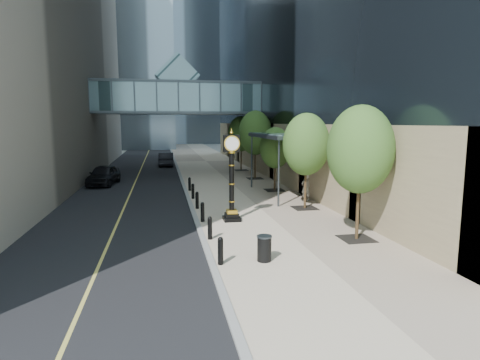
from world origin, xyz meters
The scene contains 14 objects.
ground centered at (0.00, 0.00, 0.00)m, with size 320.00×320.00×0.00m, color gray.
road centered at (-7.00, 40.00, 0.01)m, with size 8.00×180.00×0.02m, color black.
sidewalk centered at (1.00, 40.00, 0.03)m, with size 8.00×180.00×0.06m, color #C1AF95.
curb centered at (-3.00, 40.00, 0.04)m, with size 0.25×180.00×0.07m, color gray.
distant_tower_c centered at (-6.00, 120.00, 32.50)m, with size 22.00×22.00×65.00m, color #98AFBF.
skywalk centered at (-3.00, 28.00, 7.71)m, with size 17.00×4.20×5.80m.
entrance_canopy centered at (3.48, 14.00, 4.19)m, with size 3.00×8.00×4.38m.
bollard_row centered at (-2.70, 9.00, 0.51)m, with size 0.20×16.20×0.90m.
street_trees centered at (3.60, 16.29, 3.91)m, with size 2.98×28.81×6.12m.
street_clock centered at (-1.19, 7.35, 2.07)m, with size 0.87×0.87×4.63m.
trash_bin centered at (-1.07, 1.05, 0.51)m, with size 0.52×0.52×0.90m, color black.
pedestrian centered at (4.43, 11.61, 0.95)m, with size 0.65×0.43×1.78m, color #A5A397.
car_near centered at (-9.42, 21.51, 0.84)m, with size 1.94×4.82×1.64m, color black.
car_far centered at (-4.20, 35.39, 0.81)m, with size 1.67×4.79×1.58m, color black.
Camera 1 is at (-4.66, -12.70, 5.11)m, focal length 30.00 mm.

